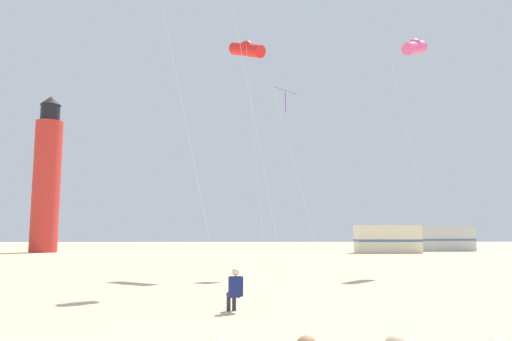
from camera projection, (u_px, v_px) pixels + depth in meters
name	position (u px, v px, depth m)	size (l,w,h in m)	color
kite_flyer_standing	(235.00, 289.00, 12.97)	(0.46, 0.56, 1.16)	navy
kite_diamond_violet	(286.00, 97.00, 25.88)	(2.65, 2.37, 9.80)	silver
kite_tube_rainbow	(415.00, 47.00, 28.30)	(2.70, 2.79, 13.44)	silver
kite_tube_scarlet	(247.00, 49.00, 27.28)	(2.17, 2.34, 12.93)	silver
lighthouse_distant	(47.00, 178.00, 52.16)	(2.80, 2.80, 16.80)	red
rv_van_cream	(387.00, 239.00, 49.58)	(6.45, 2.37, 2.80)	beige
rv_van_silver	(444.00, 239.00, 55.05)	(6.60, 2.83, 2.80)	#B7BABF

